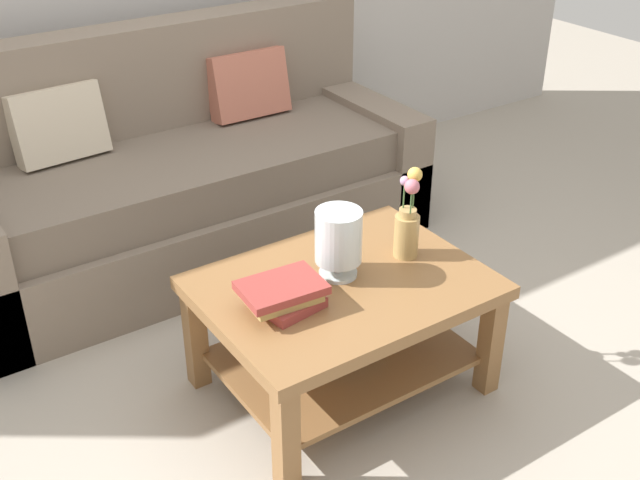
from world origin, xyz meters
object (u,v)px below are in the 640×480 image
(glass_hurricane_vase, at_px, (338,239))
(flower_pitcher, at_px, (408,224))
(couch, at_px, (184,181))
(coffee_table, at_px, (342,314))
(book_stack_main, at_px, (283,294))

(glass_hurricane_vase, bearing_deg, flower_pitcher, -5.84)
(flower_pitcher, bearing_deg, couch, 104.34)
(coffee_table, relative_size, book_stack_main, 3.46)
(book_stack_main, xyz_separation_m, glass_hurricane_vase, (0.27, 0.06, 0.10))
(book_stack_main, height_order, flower_pitcher, flower_pitcher)
(coffee_table, bearing_deg, book_stack_main, -176.56)
(couch, bearing_deg, glass_hurricane_vase, -88.43)
(coffee_table, bearing_deg, glass_hurricane_vase, 75.98)
(coffee_table, xyz_separation_m, book_stack_main, (-0.26, -0.02, 0.19))
(couch, height_order, coffee_table, couch)
(book_stack_main, relative_size, flower_pitcher, 0.82)
(couch, height_order, book_stack_main, couch)
(couch, distance_m, book_stack_main, 1.34)
(coffee_table, height_order, book_stack_main, book_stack_main)
(couch, bearing_deg, coffee_table, -89.03)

